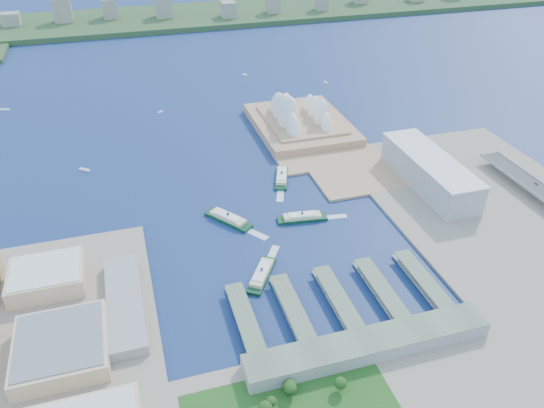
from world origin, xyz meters
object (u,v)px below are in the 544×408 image
object	(u,v)px
opera_house	(301,108)
ferry_a	(228,217)
car_c	(537,184)
toaster_building	(429,172)
ferry_b	(282,175)
ferry_c	(262,273)
ferry_d	(302,216)

from	to	relation	value
opera_house	ferry_a	xyz separation A→B (m)	(-154.73, -202.99, -26.55)
opera_house	car_c	size ratio (longest dim) A/B	35.99
opera_house	toaster_building	xyz separation A→B (m)	(90.00, -200.00, -11.50)
ferry_b	car_c	distance (m)	296.55
opera_house	car_c	distance (m)	322.74
opera_house	ferry_b	size ratio (longest dim) A/B	3.21
opera_house	ferry_c	distance (m)	336.07
ferry_b	car_c	xyz separation A→B (m)	(270.59, -120.89, 10.27)
ferry_c	opera_house	bearing A→B (deg)	-82.74
ferry_d	car_c	bearing A→B (deg)	-88.98
opera_house	ferry_c	world-z (taller)	opera_house
car_c	opera_house	bearing A→B (deg)	128.13
ferry_a	car_c	world-z (taller)	car_c
ferry_d	ferry_a	bearing A→B (deg)	82.41
toaster_building	ferry_a	distance (m)	245.21
ferry_b	ferry_d	world-z (taller)	ferry_b
car_c	ferry_a	bearing A→B (deg)	171.86
ferry_b	ferry_c	size ratio (longest dim) A/B	1.04
ferry_a	car_c	bearing A→B (deg)	-44.40
ferry_a	car_c	size ratio (longest dim) A/B	11.52
opera_house	toaster_building	distance (m)	219.62
ferry_a	ferry_d	bearing A→B (deg)	-51.08
toaster_building	ferry_b	xyz separation A→B (m)	(-161.59, 67.34, -15.19)
ferry_c	car_c	distance (m)	347.56
opera_house	toaster_building	size ratio (longest dim) A/B	1.16
toaster_building	car_c	size ratio (longest dim) A/B	30.99
opera_house	ferry_a	bearing A→B (deg)	-127.32
opera_house	ferry_c	bearing A→B (deg)	-115.65
toaster_building	ferry_b	distance (m)	175.72
ferry_b	ferry_c	bearing A→B (deg)	-93.43
toaster_building	ferry_b	world-z (taller)	toaster_building
ferry_d	car_c	xyz separation A→B (m)	(276.13, -30.03, 10.44)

